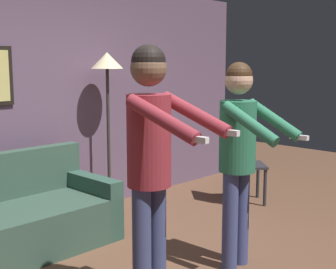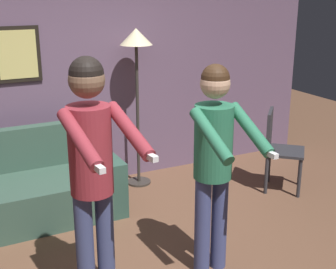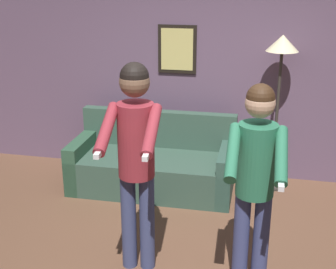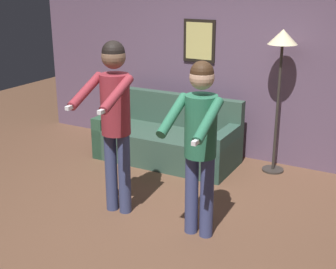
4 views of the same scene
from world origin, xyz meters
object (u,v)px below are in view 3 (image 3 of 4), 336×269
Objects in this scene: person_standing_left at (136,148)px; person_standing_right at (256,170)px; couch at (153,166)px; torchiere_lamp at (281,60)px.

person_standing_left is 1.07× the size of person_standing_right.
torchiere_lamp reaches higher than couch.
person_standing_left is at bearing -80.84° from couch.
person_standing_right is at bearing -1.44° from person_standing_left.
couch is at bearing 99.16° from person_standing_left.
person_standing_left is (0.26, -1.59, 0.85)m from couch.
person_standing_left reaches higher than couch.
torchiere_lamp is 2.00m from person_standing_right.
couch is at bearing 127.10° from person_standing_right.
person_standing_left is at bearing 178.56° from person_standing_right.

